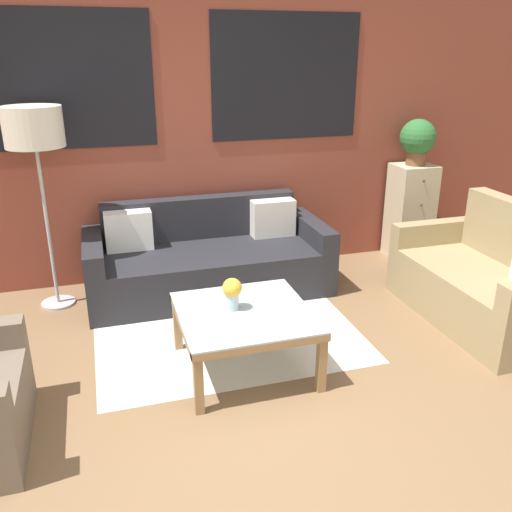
# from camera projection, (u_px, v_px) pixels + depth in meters

# --- Properties ---
(ground_plane) EXTENTS (16.00, 16.00, 0.00)m
(ground_plane) POSITION_uv_depth(u_px,v_px,m) (266.00, 423.00, 3.16)
(ground_plane) COLOR brown
(wall_back_brick) EXTENTS (8.40, 0.09, 2.80)m
(wall_back_brick) POSITION_uv_depth(u_px,v_px,m) (184.00, 125.00, 4.83)
(wall_back_brick) COLOR brown
(wall_back_brick) RESTS_ON ground_plane
(rug) EXTENTS (1.96, 1.67, 0.00)m
(rug) POSITION_uv_depth(u_px,v_px,m) (224.00, 327.00, 4.24)
(rug) COLOR silver
(rug) RESTS_ON ground_plane
(couch_dark) EXTENTS (2.09, 0.88, 0.78)m
(couch_dark) POSITION_uv_depth(u_px,v_px,m) (208.00, 260.00, 4.82)
(couch_dark) COLOR #232328
(couch_dark) RESTS_ON ground_plane
(settee_vintage) EXTENTS (0.80, 1.48, 0.92)m
(settee_vintage) POSITION_uv_depth(u_px,v_px,m) (488.00, 283.00, 4.27)
(settee_vintage) COLOR #99845B
(settee_vintage) RESTS_ON ground_plane
(coffee_table) EXTENTS (0.86, 0.86, 0.43)m
(coffee_table) POSITION_uv_depth(u_px,v_px,m) (244.00, 320.00, 3.57)
(coffee_table) COLOR silver
(coffee_table) RESTS_ON ground_plane
(floor_lamp) EXTENTS (0.45, 0.45, 1.64)m
(floor_lamp) POSITION_uv_depth(u_px,v_px,m) (34.00, 133.00, 4.12)
(floor_lamp) COLOR #B2B2B7
(floor_lamp) RESTS_ON ground_plane
(drawer_cabinet) EXTENTS (0.40, 0.37, 0.96)m
(drawer_cabinet) POSITION_uv_depth(u_px,v_px,m) (410.00, 212.00, 5.54)
(drawer_cabinet) COLOR #C6B793
(drawer_cabinet) RESTS_ON ground_plane
(potted_plant) EXTENTS (0.35, 0.35, 0.45)m
(potted_plant) POSITION_uv_depth(u_px,v_px,m) (418.00, 139.00, 5.28)
(potted_plant) COLOR brown
(potted_plant) RESTS_ON drawer_cabinet
(flower_vase) EXTENTS (0.13, 0.13, 0.22)m
(flower_vase) POSITION_uv_depth(u_px,v_px,m) (232.00, 292.00, 3.52)
(flower_vase) COLOR #ADBCC6
(flower_vase) RESTS_ON coffee_table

